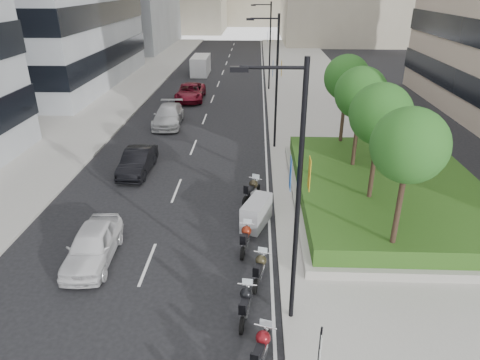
# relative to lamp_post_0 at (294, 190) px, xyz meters

# --- Properties ---
(ground) EXTENTS (160.00, 160.00, 0.00)m
(ground) POSITION_rel_lamp_post_0_xyz_m (-4.14, -1.00, -5.07)
(ground) COLOR black
(ground) RESTS_ON ground
(sidewalk_right) EXTENTS (10.00, 100.00, 0.15)m
(sidewalk_right) POSITION_rel_lamp_post_0_xyz_m (4.86, 29.00, -4.99)
(sidewalk_right) COLOR #9E9B93
(sidewalk_right) RESTS_ON ground
(sidewalk_left) EXTENTS (8.00, 100.00, 0.15)m
(sidewalk_left) POSITION_rel_lamp_post_0_xyz_m (-16.14, 29.00, -4.99)
(sidewalk_left) COLOR #9E9B93
(sidewalk_left) RESTS_ON ground
(lane_edge) EXTENTS (0.12, 100.00, 0.01)m
(lane_edge) POSITION_rel_lamp_post_0_xyz_m (-0.44, 29.00, -5.06)
(lane_edge) COLOR silver
(lane_edge) RESTS_ON ground
(lane_centre) EXTENTS (0.12, 100.00, 0.01)m
(lane_centre) POSITION_rel_lamp_post_0_xyz_m (-5.64, 29.00, -5.06)
(lane_centre) COLOR silver
(lane_centre) RESTS_ON ground
(planter) EXTENTS (10.00, 14.00, 0.40)m
(planter) POSITION_rel_lamp_post_0_xyz_m (5.86, 9.00, -4.72)
(planter) COLOR #A09D95
(planter) RESTS_ON sidewalk_right
(hedge) EXTENTS (9.40, 13.40, 0.80)m
(hedge) POSITION_rel_lamp_post_0_xyz_m (5.86, 9.00, -4.12)
(hedge) COLOR #264B15
(hedge) RESTS_ON planter
(tree_0) EXTENTS (2.80, 2.80, 6.30)m
(tree_0) POSITION_rel_lamp_post_0_xyz_m (4.36, 3.00, 0.36)
(tree_0) COLOR #332319
(tree_0) RESTS_ON planter
(tree_1) EXTENTS (2.80, 2.80, 6.30)m
(tree_1) POSITION_rel_lamp_post_0_xyz_m (4.36, 7.00, 0.36)
(tree_1) COLOR #332319
(tree_1) RESTS_ON planter
(tree_2) EXTENTS (2.80, 2.80, 6.30)m
(tree_2) POSITION_rel_lamp_post_0_xyz_m (4.36, 11.00, 0.36)
(tree_2) COLOR #332319
(tree_2) RESTS_ON planter
(tree_3) EXTENTS (2.80, 2.80, 6.30)m
(tree_3) POSITION_rel_lamp_post_0_xyz_m (4.36, 15.00, 0.36)
(tree_3) COLOR #332319
(tree_3) RESTS_ON planter
(lamp_post_0) EXTENTS (2.34, 0.45, 9.00)m
(lamp_post_0) POSITION_rel_lamp_post_0_xyz_m (0.00, 0.00, 0.00)
(lamp_post_0) COLOR black
(lamp_post_0) RESTS_ON ground
(lamp_post_1) EXTENTS (2.34, 0.45, 9.00)m
(lamp_post_1) POSITION_rel_lamp_post_0_xyz_m (0.00, 17.00, 0.00)
(lamp_post_1) COLOR black
(lamp_post_1) RESTS_ON ground
(lamp_post_2) EXTENTS (2.34, 0.45, 9.00)m
(lamp_post_2) POSITION_rel_lamp_post_0_xyz_m (0.00, 35.00, 0.00)
(lamp_post_2) COLOR black
(lamp_post_2) RESTS_ON ground
(parking_sign) EXTENTS (0.06, 0.32, 2.50)m
(parking_sign) POSITION_rel_lamp_post_0_xyz_m (0.66, -3.00, -3.61)
(parking_sign) COLOR black
(parking_sign) RESTS_ON ground
(motorcycle_1) EXTENTS (0.84, 2.12, 1.08)m
(motorcycle_1) POSITION_rel_lamp_post_0_xyz_m (-0.91, -2.00, -4.49)
(motorcycle_1) COLOR black
(motorcycle_1) RESTS_ON ground
(motorcycle_2) EXTENTS (0.69, 2.08, 1.04)m
(motorcycle_2) POSITION_rel_lamp_post_0_xyz_m (-1.45, 0.07, -4.51)
(motorcycle_2) COLOR black
(motorcycle_2) RESTS_ON ground
(motorcycle_3) EXTENTS (0.73, 2.04, 1.03)m
(motorcycle_3) POSITION_rel_lamp_post_0_xyz_m (-0.94, 2.10, -4.52)
(motorcycle_3) COLOR black
(motorcycle_3) RESTS_ON ground
(motorcycle_4) EXTENTS (0.70, 2.08, 1.04)m
(motorcycle_4) POSITION_rel_lamp_post_0_xyz_m (-1.55, 4.27, -4.51)
(motorcycle_4) COLOR black
(motorcycle_4) RESTS_ON ground
(motorcycle_5) EXTENTS (1.58, 2.36, 1.33)m
(motorcycle_5) POSITION_rel_lamp_post_0_xyz_m (-1.08, 6.36, -4.40)
(motorcycle_5) COLOR black
(motorcycle_5) RESTS_ON ground
(motorcycle_6) EXTENTS (1.04, 2.11, 1.11)m
(motorcycle_6) POSITION_rel_lamp_post_0_xyz_m (-1.35, 8.96, -4.47)
(motorcycle_6) COLOR black
(motorcycle_6) RESTS_ON ground
(car_a) EXTENTS (1.99, 4.49, 1.50)m
(car_a) POSITION_rel_lamp_post_0_xyz_m (-7.95, 3.20, -4.31)
(car_a) COLOR white
(car_a) RESTS_ON ground
(car_b) EXTENTS (1.63, 4.48, 1.47)m
(car_b) POSITION_rel_lamp_post_0_xyz_m (-8.45, 12.44, -4.33)
(car_b) COLOR black
(car_b) RESTS_ON ground
(car_c) EXTENTS (2.51, 5.56, 1.58)m
(car_c) POSITION_rel_lamp_post_0_xyz_m (-8.42, 22.24, -4.28)
(car_c) COLOR silver
(car_c) RESTS_ON ground
(car_d) EXTENTS (2.75, 5.76, 1.58)m
(car_d) POSITION_rel_lamp_post_0_xyz_m (-7.77, 30.49, -4.27)
(car_d) COLOR maroon
(car_d) RESTS_ON ground
(delivery_van) EXTENTS (2.07, 5.40, 2.26)m
(delivery_van) POSITION_rel_lamp_post_0_xyz_m (-8.36, 43.51, -4.01)
(delivery_van) COLOR silver
(delivery_van) RESTS_ON ground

